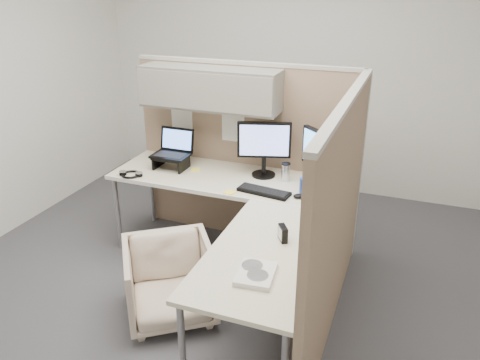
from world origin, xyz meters
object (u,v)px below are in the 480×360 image
(office_chair, at_px, (170,278))
(keyboard, at_px, (264,192))
(desk, at_px, (237,207))
(monitor_left, at_px, (264,145))

(office_chair, height_order, keyboard, keyboard)
(office_chair, bearing_deg, keyboard, 22.49)
(desk, bearing_deg, monitor_left, 86.99)
(desk, bearing_deg, office_chair, -121.42)
(keyboard, bearing_deg, desk, -115.59)
(monitor_left, relative_size, keyboard, 1.13)
(desk, relative_size, monitor_left, 4.29)
(desk, xyz_separation_m, office_chair, (-0.32, -0.52, -0.38))
(office_chair, xyz_separation_m, monitor_left, (0.34, 1.06, 0.69))
(desk, distance_m, monitor_left, 0.63)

